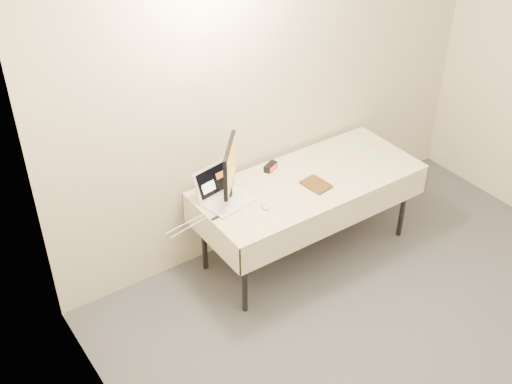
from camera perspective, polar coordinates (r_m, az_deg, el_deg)
back_wall at (r=5.12m, az=1.89°, el=9.20°), size 4.00×0.10×2.70m
table at (r=5.15m, az=4.73°, el=0.58°), size 1.86×0.81×0.74m
laptop at (r=4.84m, az=-2.96°, el=-0.07°), size 0.41×0.39×0.24m
monitor at (r=4.73m, az=-2.33°, el=2.15°), size 0.32×0.36×0.47m
book at (r=4.93m, az=4.76°, el=1.27°), size 0.17×0.04×0.22m
alarm_clock at (r=5.20m, az=1.29°, el=2.26°), size 0.14×0.11×0.06m
clicker at (r=4.78m, az=0.76°, el=-1.25°), size 0.06×0.11×0.02m
paper_form at (r=5.55m, az=9.79°, el=3.68°), size 0.16×0.32×0.00m
usb_dongle at (r=4.68m, az=-3.65°, el=-2.33°), size 0.06×0.02×0.01m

